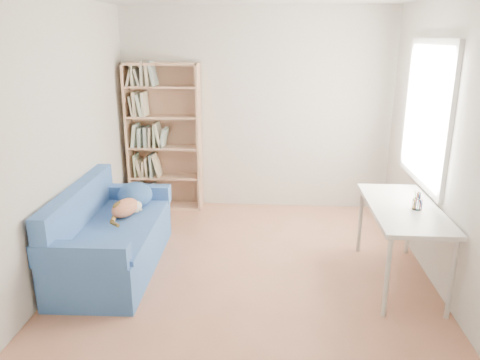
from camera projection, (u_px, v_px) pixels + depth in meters
name	position (u px, v px, depth m)	size (l,w,h in m)	color
ground	(247.00, 274.00, 4.57)	(4.00, 4.00, 0.00)	#A16448
room_shell	(260.00, 107.00, 4.12)	(3.54, 4.04, 2.62)	silver
sofa	(111.00, 236.00, 4.65)	(0.86, 1.73, 0.84)	#274D8E
bookshelf	(165.00, 143.00, 6.14)	(0.96, 0.30, 1.91)	tan
desk	(403.00, 213.00, 4.26)	(0.61, 1.33, 0.75)	white
pen_cup	(417.00, 203.00, 4.15)	(0.09, 0.09, 0.17)	white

